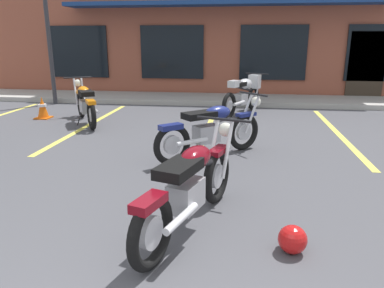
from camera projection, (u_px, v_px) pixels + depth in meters
The scene contains 10 objects.
ground_plane at pixel (182, 191), 4.65m from camera, with size 80.00×80.00×0.00m, color #47474C.
sidewalk_kerb at pixel (219, 99), 11.33m from camera, with size 22.00×1.80×0.14m, color #A8A59E.
brick_storefront_building at pixel (226, 39), 14.27m from camera, with size 16.30×6.24×3.71m.
painted_stall_lines at pixel (208, 128), 7.92m from camera, with size 10.85×4.80×0.01m.
motorcycle_foreground_classic at pixel (191, 185), 3.61m from camera, with size 0.96×2.05×0.98m.
motorcycle_black_cruiser at pixel (244, 93), 9.41m from camera, with size 1.16×1.97×0.98m.
motorcycle_silver_naked at pixel (85, 103), 8.32m from camera, with size 1.38×1.85×0.98m.
motorcycle_blue_standard at pixel (212, 129), 5.89m from camera, with size 1.70×1.59×0.98m.
helmet_on_pavement at pixel (292, 239), 3.27m from camera, with size 0.26×0.26×0.26m.
traffic_cone at pixel (43, 108), 8.87m from camera, with size 0.34×0.34×0.53m.
Camera 1 is at (0.72, -0.85, 1.85)m, focal length 34.28 mm.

